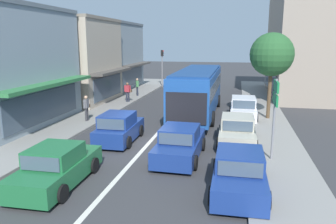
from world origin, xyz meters
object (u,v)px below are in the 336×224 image
street_tree_right (272,55)px  pedestrian_far_walker (137,86)px  parked_sedan_kerb_front (239,172)px  pedestrian_with_handbag_near (86,107)px  parked_sedan_kerb_second (237,131)px  hatchback_behind_bus_mid (119,128)px  directional_road_sign (275,100)px  parked_hatchback_kerb_third (243,109)px  pedestrian_browsing_midblock (128,91)px  sedan_queue_gap_filler (57,167)px  city_bus (198,89)px  sedan_adjacent_lane_lead (180,144)px  traffic_light_downstreet (162,62)px

street_tree_right → pedestrian_far_walker: (-11.22, 6.91, -3.21)m
street_tree_right → parked_sedan_kerb_front: bearing=-99.5°
pedestrian_with_handbag_near → pedestrian_far_walker: same height
parked_sedan_kerb_second → street_tree_right: 7.10m
hatchback_behind_bus_mid → street_tree_right: size_ratio=0.65×
parked_sedan_kerb_front → street_tree_right: street_tree_right is taller
hatchback_behind_bus_mid → directional_road_sign: size_ratio=1.04×
parked_hatchback_kerb_third → directional_road_sign: size_ratio=1.03×
pedestrian_far_walker → parked_sedan_kerb_second: bearing=-54.0°
directional_road_sign → street_tree_right: street_tree_right is taller
parked_hatchback_kerb_third → pedestrian_browsing_midblock: 10.20m
sedan_queue_gap_filler → parked_hatchback_kerb_third: (6.71, 11.95, 0.05)m
sedan_queue_gap_filler → pedestrian_with_handbag_near: 9.36m
city_bus → parked_sedan_kerb_front: 12.06m
parked_hatchback_kerb_third → street_tree_right: street_tree_right is taller
sedan_queue_gap_filler → pedestrian_far_walker: bearing=98.6°
pedestrian_with_handbag_near → street_tree_right: bearing=16.2°
parked_sedan_kerb_front → directional_road_sign: size_ratio=1.17×
hatchback_behind_bus_mid → directional_road_sign: directional_road_sign is taller
sedan_adjacent_lane_lead → pedestrian_browsing_midblock: (-6.59, 12.17, 0.40)m
parked_hatchback_kerb_third → traffic_light_downstreet: size_ratio=0.88×
directional_road_sign → pedestrian_far_walker: 18.51m
hatchback_behind_bus_mid → traffic_light_downstreet: 21.14m
sedan_adjacent_lane_lead → pedestrian_browsing_midblock: 13.85m
city_bus → hatchback_behind_bus_mid: bearing=-114.5°
traffic_light_downstreet → pedestrian_far_walker: (-0.72, -7.27, -1.79)m
parked_sedan_kerb_second → pedestrian_far_walker: pedestrian_far_walker is taller
parked_sedan_kerb_front → street_tree_right: 11.97m
pedestrian_with_handbag_near → hatchback_behind_bus_mid: bearing=-44.6°
city_bus → directional_road_sign: directional_road_sign is taller
traffic_light_downstreet → pedestrian_browsing_midblock: bearing=-93.0°
parked_sedan_kerb_front → traffic_light_downstreet: bearing=108.7°
directional_road_sign → street_tree_right: (0.50, 8.09, 1.57)m
sedan_adjacent_lane_lead → street_tree_right: 10.25m
city_bus → street_tree_right: street_tree_right is taller
traffic_light_downstreet → pedestrian_browsing_midblock: traffic_light_downstreet is taller
city_bus → traffic_light_downstreet: size_ratio=2.59×
hatchback_behind_bus_mid → traffic_light_downstreet: (-2.52, 20.87, 2.15)m
sedan_adjacent_lane_lead → parked_hatchback_kerb_third: 8.76m
sedan_adjacent_lane_lead → pedestrian_browsing_midblock: size_ratio=2.60×
traffic_light_downstreet → hatchback_behind_bus_mid: bearing=-83.1°
street_tree_right → pedestrian_browsing_midblock: 12.09m
sedan_adjacent_lane_lead → parked_hatchback_kerb_third: parked_hatchback_kerb_third is taller
sedan_queue_gap_filler → pedestrian_with_handbag_near: (-3.08, 8.84, 0.40)m
directional_road_sign → street_tree_right: size_ratio=0.63×
city_bus → sedan_queue_gap_filler: 13.11m
hatchback_behind_bus_mid → parked_hatchback_kerb_third: (6.35, 6.50, 0.00)m
parked_sedan_kerb_second → pedestrian_with_handbag_near: pedestrian_with_handbag_near is taller
traffic_light_downstreet → directional_road_sign: traffic_light_downstreet is taller
parked_sedan_kerb_front → traffic_light_downstreet: (-8.61, 25.44, 2.19)m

